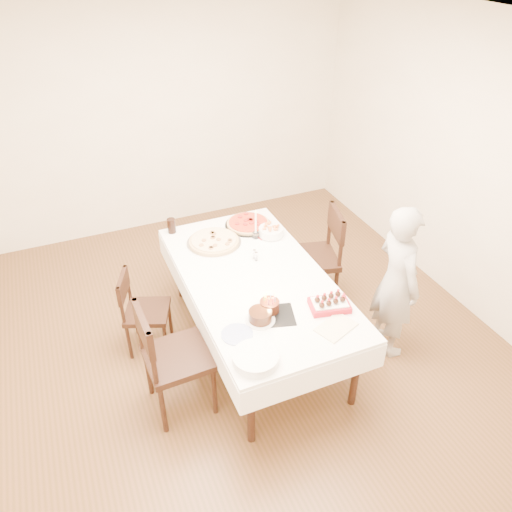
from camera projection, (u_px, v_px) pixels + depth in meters
name	position (u px, v px, depth m)	size (l,w,h in m)	color
floor	(246.00, 345.00, 4.59)	(5.00, 5.00, 0.00)	#52381C
wall_back	(162.00, 117.00, 5.73)	(4.50, 0.04, 2.70)	#F5EACE
wall_right	(471.00, 169.00, 4.56)	(0.04, 5.00, 2.70)	#F5EACE
ceiling	(240.00, 28.00, 3.07)	(5.00, 5.00, 0.00)	white
dining_table	(256.00, 311.00, 4.41)	(1.14, 2.14, 0.75)	white
chair_right_savory	(312.00, 258.00, 4.85)	(0.52, 0.52, 1.02)	black
chair_left_savory	(147.00, 312.00, 4.37)	(0.41, 0.41, 0.80)	black
chair_left_dessert	(178.00, 357.00, 3.77)	(0.52, 0.52, 1.02)	black
person	(397.00, 282.00, 4.20)	(0.52, 0.34, 1.43)	#BCB7B1
pizza_white	(214.00, 241.00, 4.62)	(0.51, 0.51, 0.04)	beige
pizza_pepperoni	(248.00, 224.00, 4.89)	(0.45, 0.45, 0.04)	red
red_placemat	(264.00, 232.00, 4.80)	(0.22, 0.22, 0.01)	#B21E1E
pasta_bowl	(271.00, 232.00, 4.72)	(0.23, 0.23, 0.08)	white
taper_candle	(256.00, 224.00, 4.63)	(0.06, 0.06, 0.30)	white
shaker_pair	(256.00, 256.00, 4.38)	(0.07, 0.07, 0.08)	white
cola_glass	(171.00, 226.00, 4.75)	(0.08, 0.08, 0.14)	black
layer_cake	(260.00, 316.00, 3.73)	(0.23, 0.23, 0.09)	#351A0D
cake_board	(277.00, 316.00, 3.80)	(0.26, 0.26, 0.01)	black
birthday_cake	(270.00, 303.00, 3.79)	(0.15, 0.15, 0.15)	#3A1B10
strawberry_box	(329.00, 304.00, 3.85)	(0.30, 0.20, 0.08)	maroon
box_lid	(336.00, 328.00, 3.69)	(0.29, 0.20, 0.02)	beige
plate_stack	(256.00, 358.00, 3.39)	(0.32, 0.32, 0.07)	white
china_plate	(237.00, 334.00, 3.62)	(0.23, 0.23, 0.01)	white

